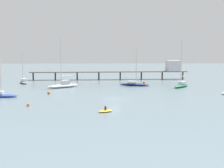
{
  "coord_description": "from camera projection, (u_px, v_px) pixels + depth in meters",
  "views": [
    {
      "loc": [
        -2.32,
        -59.35,
        9.67
      ],
      "look_at": [
        0.0,
        15.34,
        1.5
      ],
      "focal_mm": 46.03,
      "sensor_mm": 36.0,
      "label": 1
    }
  ],
  "objects": [
    {
      "name": "sailboat_gray",
      "position": [
        23.0,
        81.0,
        90.99
      ],
      "size": [
        4.67,
        7.81,
        10.31
      ],
      "color": "gray",
      "rests_on": "ground_plane"
    },
    {
      "name": "pier",
      "position": [
        145.0,
        69.0,
        104.24
      ],
      "size": [
        56.3,
        6.97,
        6.86
      ],
      "color": "brown",
      "rests_on": "ground_plane"
    },
    {
      "name": "mooring_buoy_near",
      "position": [
        28.0,
        105.0,
        52.0
      ],
      "size": [
        0.56,
        0.56,
        0.56
      ],
      "primitive_type": "sphere",
      "color": "orange",
      "rests_on": "ground_plane"
    },
    {
      "name": "sailboat_navy",
      "position": [
        134.0,
        84.0,
        84.28
      ],
      "size": [
        9.24,
        5.12,
        10.59
      ],
      "color": "navy",
      "rests_on": "ground_plane"
    },
    {
      "name": "mooring_buoy_mid",
      "position": [
        49.0,
        93.0,
        67.22
      ],
      "size": [
        0.68,
        0.68,
        0.68
      ],
      "primitive_type": "sphere",
      "color": "orange",
      "rests_on": "ground_plane"
    },
    {
      "name": "mooring_buoy_outer",
      "position": [
        144.0,
        83.0,
        89.22
      ],
      "size": [
        0.88,
        0.88,
        0.88
      ],
      "primitive_type": "sphere",
      "color": "orange",
      "rests_on": "ground_plane"
    },
    {
      "name": "ground_plane",
      "position": [
        114.0,
        99.0,
        60.09
      ],
      "size": [
        400.0,
        400.0,
        0.0
      ],
      "primitive_type": "plane",
      "color": "slate"
    },
    {
      "name": "dinghy_yellow",
      "position": [
        105.0,
        111.0,
        46.89
      ],
      "size": [
        2.73,
        2.06,
        1.14
      ],
      "color": "yellow",
      "rests_on": "ground_plane"
    },
    {
      "name": "sailboat_white",
      "position": [
        63.0,
        85.0,
        79.83
      ],
      "size": [
        8.99,
        7.59,
        13.56
      ],
      "color": "white",
      "rests_on": "ground_plane"
    },
    {
      "name": "sailboat_green",
      "position": [
        181.0,
        84.0,
        80.86
      ],
      "size": [
        6.75,
        7.87,
        13.29
      ],
      "color": "#287F4C",
      "rests_on": "ground_plane"
    }
  ]
}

